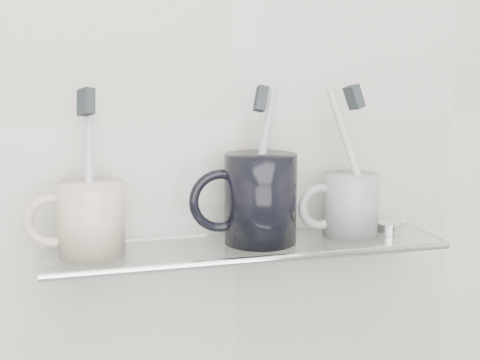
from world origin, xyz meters
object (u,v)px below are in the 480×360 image
object	(u,v)px
mug_center	(260,199)
shelf_glass	(247,247)
mug_right	(351,205)
mug_left	(91,219)

from	to	relation	value
mug_center	shelf_glass	bearing A→B (deg)	-169.45
shelf_glass	mug_right	distance (m)	0.15
mug_left	mug_center	distance (m)	0.21
shelf_glass	mug_left	world-z (taller)	mug_left
shelf_glass	mug_center	bearing A→B (deg)	14.59
mug_center	mug_right	size ratio (longest dim) A/B	1.38
shelf_glass	mug_right	bearing A→B (deg)	2.01
mug_left	mug_center	size ratio (longest dim) A/B	0.78
shelf_glass	mug_right	size ratio (longest dim) A/B	6.12
mug_left	mug_right	bearing A→B (deg)	-5.65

